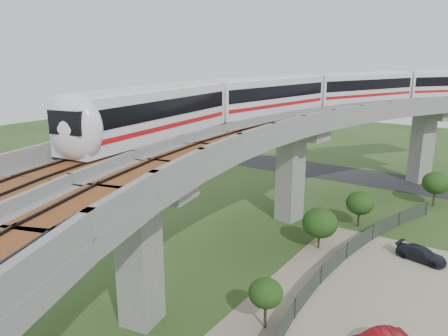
{
  "coord_description": "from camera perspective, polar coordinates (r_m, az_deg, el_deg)",
  "views": [
    {
      "loc": [
        18.44,
        -27.47,
        16.2
      ],
      "look_at": [
        0.09,
        -0.08,
        7.5
      ],
      "focal_mm": 35.0,
      "sensor_mm": 36.0,
      "label": 1
    }
  ],
  "objects": [
    {
      "name": "tree_0",
      "position": [
        52.39,
        25.94,
        -1.75
      ],
      "size": [
        2.84,
        2.84,
        3.84
      ],
      "color": "#382314",
      "rests_on": "ground"
    },
    {
      "name": "tree_1",
      "position": [
        43.6,
        17.31,
        -4.41
      ],
      "size": [
        2.61,
        2.61,
        3.49
      ],
      "color": "#382314",
      "rests_on": "ground"
    },
    {
      "name": "metro_train",
      "position": [
        46.48,
        13.89,
        9.56
      ],
      "size": [
        20.56,
        59.01,
        3.64
      ],
      "color": "white",
      "rests_on": "ground"
    },
    {
      "name": "tree_2",
      "position": [
        37.92,
        12.41,
        -7.02
      ],
      "size": [
        2.99,
        2.99,
        3.61
      ],
      "color": "#382314",
      "rests_on": "ground"
    },
    {
      "name": "fence",
      "position": [
        32.7,
        14.73,
        -13.95
      ],
      "size": [
        3.87,
        38.73,
        1.5
      ],
      "color": "#2D382D",
      "rests_on": "ground"
    },
    {
      "name": "ground",
      "position": [
        36.84,
        -0.05,
        -11.3
      ],
      "size": [
        160.0,
        160.0,
        0.0
      ],
      "primitive_type": "plane",
      "color": "#2F451B",
      "rests_on": "ground"
    },
    {
      "name": "dirt_lot",
      "position": [
        30.5,
        21.24,
        -18.37
      ],
      "size": [
        18.0,
        26.0,
        0.04
      ],
      "primitive_type": "cube",
      "color": "gray",
      "rests_on": "ground"
    },
    {
      "name": "tree_3",
      "position": [
        27.15,
        5.48,
        -15.97
      ],
      "size": [
        2.09,
        2.09,
        3.25
      ],
      "color": "#382314",
      "rests_on": "ground"
    },
    {
      "name": "asphalt_road",
      "position": [
        62.49,
        15.47,
        -0.78
      ],
      "size": [
        60.0,
        8.0,
        0.03
      ],
      "primitive_type": "cube",
      "color": "#232326",
      "rests_on": "ground"
    },
    {
      "name": "viaduct",
      "position": [
        31.92,
        5.68,
        1.77
      ],
      "size": [
        19.58,
        73.98,
        11.4
      ],
      "color": "#99968E",
      "rests_on": "ground"
    },
    {
      "name": "car_dark",
      "position": [
        39.03,
        24.35,
        -10.18
      ],
      "size": [
        4.13,
        2.4,
        1.13
      ],
      "primitive_type": "imported",
      "rotation": [
        0.0,
        0.0,
        1.35
      ],
      "color": "black",
      "rests_on": "dirt_lot"
    }
  ]
}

